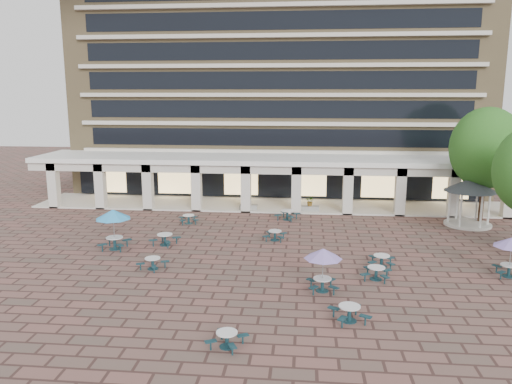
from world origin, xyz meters
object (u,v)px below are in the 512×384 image
picnic_table_2 (376,272)px  planter_right (310,205)px  gazebo (470,190)px  planter_left (249,204)px  picnic_table_1 (227,338)px  picnic_table_0 (153,262)px

picnic_table_2 → planter_right: planter_right is taller
picnic_table_2 → gazebo: bearing=69.7°
gazebo → planter_left: size_ratio=2.58×
gazebo → planter_right: gazebo is taller
picnic_table_1 → gazebo: gazebo is taller
picnic_table_0 → planter_right: (9.06, 14.89, 0.16)m
planter_left → planter_right: 5.24m
picnic_table_2 → planter_left: size_ratio=1.23×
picnic_table_0 → gazebo: bearing=51.8°
planter_right → planter_left: bearing=180.0°
planter_left → picnic_table_2: bearing=-60.5°
picnic_table_1 → planter_left: 23.36m
picnic_table_0 → picnic_table_2: 12.49m
picnic_table_0 → planter_right: planter_right is taller
picnic_table_2 → gazebo: (8.47, 12.10, 2.29)m
picnic_table_1 → picnic_table_2: bearing=67.1°
picnic_table_2 → planter_left: planter_left is taller
picnic_table_0 → picnic_table_1: size_ratio=1.06×
gazebo → planter_left: 17.56m
picnic_table_0 → planter_left: size_ratio=1.21×
planter_right → picnic_table_2: bearing=-77.4°
picnic_table_2 → planter_left: 17.57m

